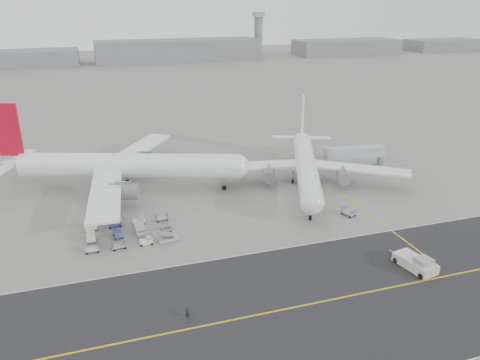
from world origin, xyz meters
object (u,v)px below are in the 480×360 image
object	(u,v)px
airliner_b	(306,164)
jet_bridge	(356,153)
ground_crew_a	(188,313)
pushback_tug	(416,263)
control_tower	(258,34)
airliner_a	(123,166)

from	to	relation	value
airliner_b	jet_bridge	bearing A→B (deg)	39.90
ground_crew_a	pushback_tug	bearing A→B (deg)	-19.54
control_tower	airliner_a	world-z (taller)	control_tower
pushback_tug	airliner_b	bearing A→B (deg)	81.06
airliner_a	jet_bridge	xyz separation A→B (m)	(56.33, -4.28, -1.40)
control_tower	pushback_tug	size ratio (longest dim) A/B	3.42
airliner_a	ground_crew_a	bearing A→B (deg)	-156.22
airliner_b	pushback_tug	world-z (taller)	airliner_b
control_tower	airliner_a	bearing A→B (deg)	-116.53
control_tower	ground_crew_a	world-z (taller)	control_tower
control_tower	airliner_b	distance (m)	252.52
control_tower	pushback_tug	xyz separation A→B (m)	(-74.19, -279.70, -15.20)
airliner_a	ground_crew_a	size ratio (longest dim) A/B	32.86
control_tower	airliner_b	size ratio (longest dim) A/B	0.69
airliner_b	ground_crew_a	world-z (taller)	airliner_b
pushback_tug	control_tower	bearing A→B (deg)	64.61
airliner_b	control_tower	bearing A→B (deg)	94.68
control_tower	jet_bridge	distance (m)	243.18
airliner_a	pushback_tug	xyz separation A→B (m)	(41.28, -48.41, -4.57)
airliner_a	airliner_b	xyz separation A→B (m)	(40.20, -9.48, -0.86)
control_tower	pushback_tug	distance (m)	289.77
control_tower	ground_crew_a	bearing A→B (deg)	-111.64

